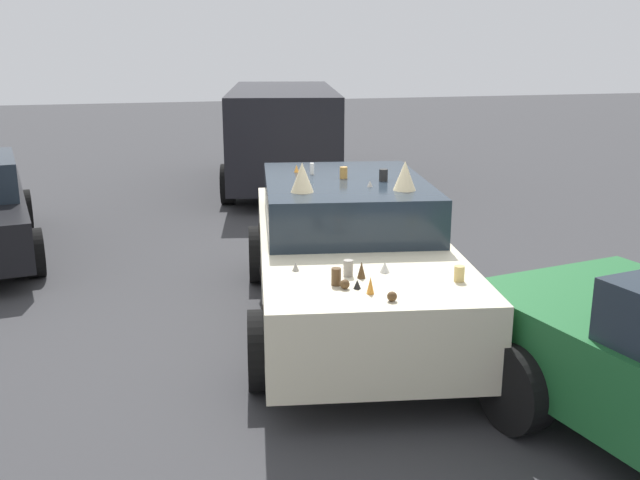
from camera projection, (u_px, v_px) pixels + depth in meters
ground_plane at (348, 321)px, 7.51m from camera, size 60.00×60.00×0.00m
art_car_decorated at (348, 250)px, 7.38m from camera, size 4.81×2.59×1.73m
parked_van_near_left at (283, 131)px, 14.31m from camera, size 5.47×2.97×1.95m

